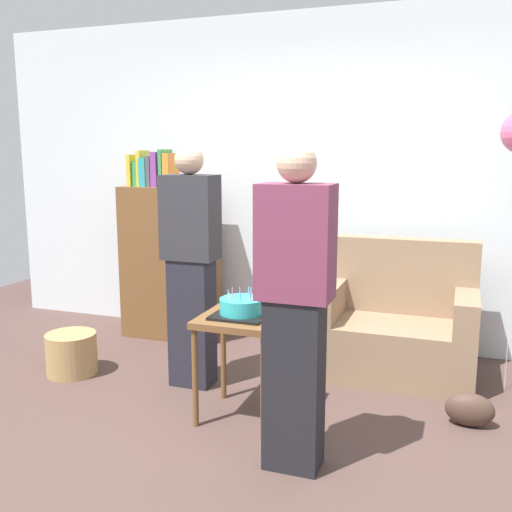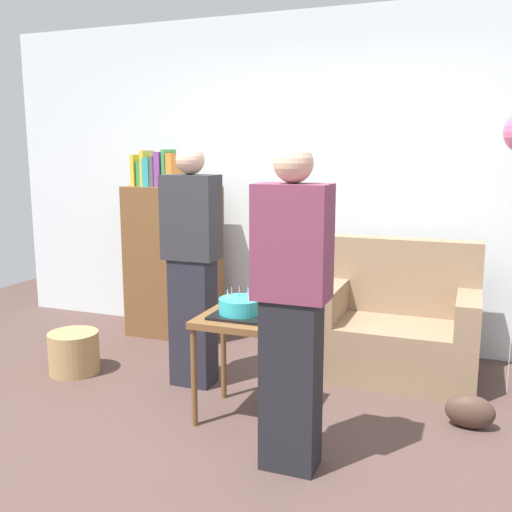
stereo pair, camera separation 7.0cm
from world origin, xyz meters
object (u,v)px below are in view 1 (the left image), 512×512
object	(u,v)px
side_table	(242,332)
person_holding_cake	(295,308)
couch	(396,327)
wicker_basket	(72,354)
person_blowing_candles	(191,266)
bookshelf	(169,258)
birthday_cake	(242,308)
handbag	(470,410)

from	to	relation	value
side_table	person_holding_cake	distance (m)	0.69
couch	side_table	size ratio (longest dim) A/B	1.74
wicker_basket	person_blowing_candles	bearing A→B (deg)	8.23
bookshelf	birthday_cake	xyz separation A→B (m)	(1.16, -1.27, -0.01)
couch	person_blowing_candles	distance (m)	1.54
bookshelf	handbag	distance (m)	2.69
side_table	bookshelf	bearing A→B (deg)	132.36
couch	handbag	xyz separation A→B (m)	(0.51, -0.72, -0.24)
couch	side_table	bearing A→B (deg)	-126.79
couch	wicker_basket	world-z (taller)	couch
person_holding_cake	handbag	bearing A→B (deg)	-135.26
bookshelf	birthday_cake	distance (m)	1.72
person_blowing_candles	person_holding_cake	size ratio (longest dim) A/B	1.00
side_table	handbag	world-z (taller)	side_table
person_blowing_candles	side_table	bearing A→B (deg)	-53.95
bookshelf	person_holding_cake	distance (m)	2.34
side_table	person_holding_cake	xyz separation A→B (m)	(0.45, -0.43, 0.30)
birthday_cake	person_holding_cake	distance (m)	0.64
birthday_cake	wicker_basket	distance (m)	1.53
wicker_basket	handbag	xyz separation A→B (m)	(2.71, 0.10, -0.05)
person_holding_cake	birthday_cake	bearing A→B (deg)	-41.32
couch	person_holding_cake	bearing A→B (deg)	-102.82
couch	person_blowing_candles	bearing A→B (deg)	-151.84
couch	wicker_basket	xyz separation A→B (m)	(-2.20, -0.82, -0.19)
side_table	birthday_cake	xyz separation A→B (m)	(0.00, -0.00, 0.15)
wicker_basket	handbag	size ratio (longest dim) A/B	1.29
side_table	handbag	size ratio (longest dim) A/B	2.26
handbag	birthday_cake	bearing A→B (deg)	-165.63
bookshelf	handbag	bearing A→B (deg)	-20.83
side_table	birthday_cake	distance (m)	0.15
bookshelf	person_blowing_candles	size ratio (longest dim) A/B	0.99
couch	bookshelf	xyz separation A→B (m)	(-1.94, 0.22, 0.35)
couch	side_table	distance (m)	1.33
person_holding_cake	couch	bearing A→B (deg)	-100.06
side_table	person_blowing_candles	bearing A→B (deg)	144.28
birthday_cake	person_blowing_candles	size ratio (longest dim) A/B	0.20
birthday_cake	wicker_basket	size ratio (longest dim) A/B	0.89
wicker_basket	side_table	bearing A→B (deg)	-9.25
couch	bookshelf	world-z (taller)	bookshelf
side_table	wicker_basket	distance (m)	1.48
person_holding_cake	wicker_basket	distance (m)	2.09
couch	handbag	world-z (taller)	couch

